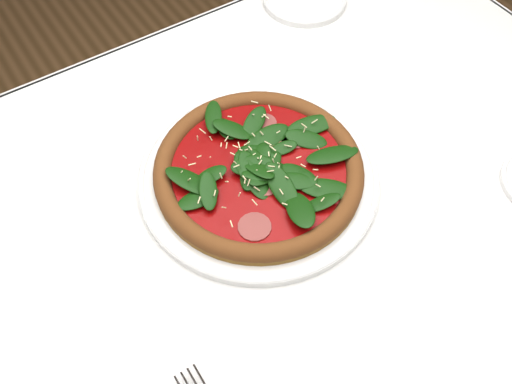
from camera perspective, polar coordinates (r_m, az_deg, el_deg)
ground at (r=1.46m, az=0.46°, el=-17.93°), size 6.00×6.00×0.00m
dining_table at (r=0.87m, az=0.75°, el=-4.85°), size 1.21×0.81×0.75m
plate at (r=0.80m, az=0.26°, el=1.60°), size 0.34×0.34×0.01m
pizza at (r=0.78m, az=0.26°, el=2.45°), size 0.35×0.35×0.04m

